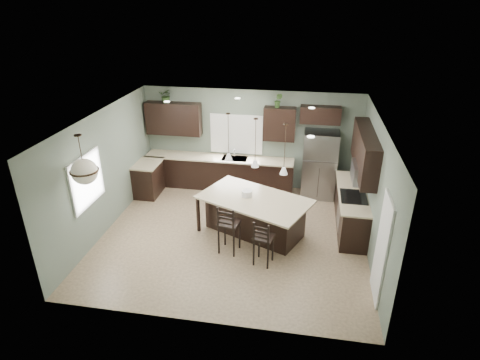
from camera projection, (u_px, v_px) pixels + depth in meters
name	position (u px, v px, depth m)	size (l,w,h in m)	color
ground	(233.00, 235.00, 9.35)	(6.00, 6.00, 0.00)	#9E8466
pantry_door	(382.00, 250.00, 7.08)	(0.04, 0.82, 2.04)	white
window_back	(236.00, 134.00, 11.19)	(1.35, 0.02, 1.00)	white
window_left	(86.00, 181.00, 8.43)	(0.02, 1.10, 1.00)	white
left_return_cabs	(148.00, 179.00, 11.09)	(0.60, 0.90, 0.90)	black
left_return_countertop	(147.00, 164.00, 10.89)	(0.66, 0.96, 0.04)	beige
back_lower_cabs	(219.00, 173.00, 11.48)	(4.20, 0.60, 0.90)	black
back_countertop	(219.00, 158.00, 11.26)	(4.20, 0.66, 0.04)	beige
sink_inset	(235.00, 158.00, 11.18)	(0.70, 0.45, 0.01)	gray
faucet	(234.00, 154.00, 11.09)	(0.02, 0.02, 0.28)	silver
back_upper_left	(174.00, 119.00, 11.15)	(1.55, 0.34, 0.90)	black
back_upper_right	(280.00, 124.00, 10.70)	(0.85, 0.34, 0.90)	black
fridge_header	(320.00, 115.00, 10.41)	(1.05, 0.34, 0.45)	black
right_lower_cabs	(351.00, 210.00, 9.53)	(0.60, 2.35, 0.90)	black
right_countertop	(352.00, 192.00, 9.33)	(0.66, 2.35, 0.04)	beige
cooktop	(354.00, 197.00, 9.08)	(0.58, 0.75, 0.02)	black
wall_oven_front	(338.00, 214.00, 9.33)	(0.01, 0.72, 0.60)	gray
right_upper_cabs	(365.00, 151.00, 8.87)	(0.34, 2.35, 0.90)	black
microwave	(362.00, 173.00, 8.80)	(0.40, 0.75, 0.40)	gray
refrigerator	(319.00, 164.00, 10.82)	(0.90, 0.74, 1.85)	gray
kitchen_island	(254.00, 216.00, 9.24)	(2.44, 1.39, 0.92)	black
serving_dish	(247.00, 193.00, 9.11)	(0.24, 0.24, 0.14)	white
bar_stool_center	(229.00, 228.00, 8.55)	(0.43, 0.43, 1.15)	black
bar_stool_right	(264.00, 242.00, 8.18)	(0.39, 0.39, 1.05)	black
pendant_left	(228.00, 137.00, 8.83)	(0.17, 0.17, 1.10)	white
pendant_center	(255.00, 143.00, 8.48)	(0.17, 0.17, 1.10)	silver
pendant_right	(285.00, 150.00, 8.13)	(0.17, 0.17, 1.10)	white
chandelier	(82.00, 160.00, 7.51)	(0.54, 0.54, 1.00)	beige
plant_back_left	(166.00, 96.00, 10.87)	(0.35, 0.31, 0.39)	#2B471F
plant_back_right	(278.00, 100.00, 10.41)	(0.21, 0.17, 0.39)	#375A27
room_shell	(232.00, 169.00, 8.63)	(6.00, 6.00, 6.00)	slate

